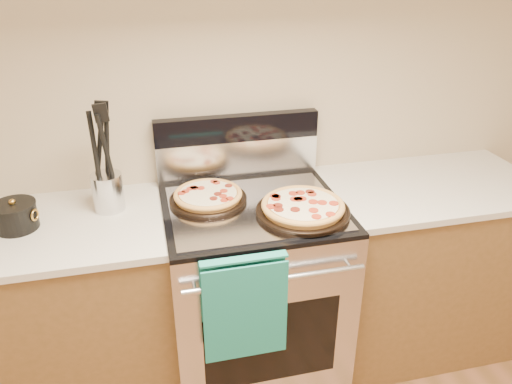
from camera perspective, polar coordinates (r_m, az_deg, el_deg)
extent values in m
plane|color=#C4B08D|center=(2.29, -2.45, 12.15)|extent=(4.00, 0.00, 4.00)
cube|color=#B7B7BC|center=(2.38, -0.34, -11.53)|extent=(0.76, 0.68, 0.90)
cube|color=black|center=(2.13, 1.80, -16.93)|extent=(0.56, 0.01, 0.40)
cube|color=black|center=(2.13, -0.38, -1.73)|extent=(0.76, 0.68, 0.02)
cube|color=silver|center=(2.36, -2.10, 3.89)|extent=(0.76, 0.06, 0.18)
cube|color=black|center=(2.30, -2.16, 7.33)|extent=(0.76, 0.06, 0.12)
cylinder|color=silver|center=(1.88, 2.28, -9.97)|extent=(0.70, 0.03, 0.03)
cube|color=gray|center=(2.10, -0.19, -1.79)|extent=(0.70, 0.55, 0.01)
cube|color=brown|center=(2.41, -21.92, -13.49)|extent=(1.00, 0.62, 0.88)
cube|color=beige|center=(2.17, -23.93, -4.13)|extent=(1.02, 0.64, 0.03)
cube|color=brown|center=(2.71, 18.15, -8.07)|extent=(1.00, 0.62, 0.88)
cube|color=beige|center=(2.49, 19.61, 0.62)|extent=(1.02, 0.64, 0.03)
cylinder|color=silver|center=(2.17, -16.55, 0.02)|extent=(0.16, 0.16, 0.16)
cylinder|color=black|center=(2.16, -25.77, -2.60)|extent=(0.21, 0.21, 0.10)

